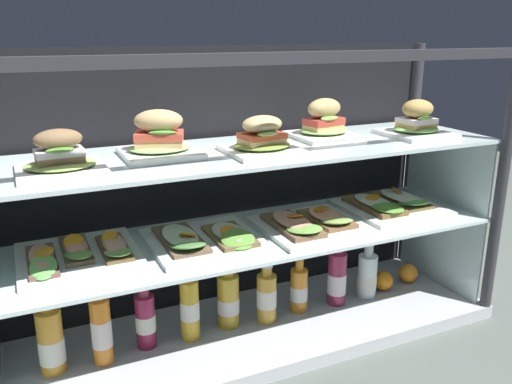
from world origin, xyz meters
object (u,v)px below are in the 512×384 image
Objects in this scene: plated_roll_sandwich_mid_left at (324,124)px; plated_roll_sandwich_near_left_corner at (417,123)px; plated_roll_sandwich_left_of_center at (60,158)px; open_sandwich_tray_near_right_corner at (390,205)px; juice_bottle_front_second at (190,308)px; juice_bottle_front_left_end at (267,296)px; orange_fruit_near_left_post at (383,281)px; plated_roll_sandwich_far_left at (262,140)px; open_sandwich_tray_center at (78,254)px; juice_bottle_front_middle at (145,319)px; open_sandwich_tray_far_left at (205,239)px; juice_bottle_back_left at (51,341)px; juice_bottle_near_post at (367,275)px; open_sandwich_tray_right_of_center at (311,224)px; plated_roll_sandwich_far_right at (159,140)px; juice_bottle_back_center at (228,299)px; orange_fruit_beside_bottles at (408,273)px; juice_bottle_back_right at (102,330)px; juice_bottle_front_fourth at (337,277)px; juice_bottle_tucked_behind at (299,289)px.

plated_roll_sandwich_mid_left is 0.99× the size of plated_roll_sandwich_near_left_corner.
plated_roll_sandwich_left_of_center is 0.66× the size of open_sandwich_tray_near_right_corner.
plated_roll_sandwich_mid_left reaches higher than juice_bottle_front_second.
juice_bottle_front_left_end reaches higher than orange_fruit_near_left_post.
plated_roll_sandwich_far_left is at bearing -171.01° from orange_fruit_near_left_post.
juice_bottle_front_middle is (0.17, 0.01, -0.25)m from open_sandwich_tray_center.
juice_bottle_back_left is at bearing 175.25° from open_sandwich_tray_far_left.
open_sandwich_tray_right_of_center is at bearing -169.17° from juice_bottle_near_post.
plated_roll_sandwich_far_left is at bearing -15.80° from plated_roll_sandwich_far_right.
juice_bottle_front_second is at bearing 160.96° from plated_roll_sandwich_far_left.
juice_bottle_back_center is 3.24× the size of orange_fruit_beside_bottles.
plated_roll_sandwich_far_left is 0.80m from orange_fruit_near_left_post.
open_sandwich_tray_right_of_center is at bearing -21.00° from juice_bottle_front_left_end.
juice_bottle_back_right is 3.56× the size of orange_fruit_beside_bottles.
juice_bottle_back_center is at bearing 168.45° from juice_bottle_front_left_end.
juice_bottle_near_post is (0.13, -0.00, -0.02)m from juice_bottle_front_fourth.
juice_bottle_back_right is (-0.75, -0.06, -0.52)m from plated_roll_sandwich_mid_left.
open_sandwich_tray_center is at bearing -178.40° from juice_bottle_back_center.
juice_bottle_back_right is (-1.05, 0.04, -0.52)m from plated_roll_sandwich_near_left_corner.
plated_roll_sandwich_mid_left is 0.82m from juice_bottle_front_middle.
plated_roll_sandwich_left_of_center is 0.97× the size of juice_bottle_near_post.
orange_fruit_beside_bottles is (0.34, 0.02, -0.06)m from juice_bottle_front_fourth.
plated_roll_sandwich_near_left_corner reaches higher than open_sandwich_tray_near_right_corner.
plated_roll_sandwich_far_right is at bearing 159.92° from open_sandwich_tray_far_left.
juice_bottle_back_left is at bearing -179.50° from orange_fruit_near_left_post.
juice_bottle_back_center is (-0.64, 0.08, -0.53)m from plated_roll_sandwich_near_left_corner.
open_sandwich_tray_far_left is 0.88m from orange_fruit_beside_bottles.
juice_bottle_near_post reaches higher than orange_fruit_near_left_post.
juice_bottle_back_right is (0.06, 0.04, -0.51)m from plated_roll_sandwich_left_of_center.
open_sandwich_tray_near_right_corner is at bearing -0.89° from juice_bottle_front_fourth.
plated_roll_sandwich_near_left_corner is at bearing 0.11° from plated_roll_sandwich_left_of_center.
plated_roll_sandwich_near_left_corner is at bearing -24.30° from juice_bottle_near_post.
juice_bottle_front_second is at bearing -178.45° from orange_fruit_beside_bottles.
open_sandwich_tray_center reaches higher than juice_bottle_back_left.
juice_bottle_back_left reaches higher than orange_fruit_near_left_post.
juice_bottle_front_second is (0.13, -0.01, 0.01)m from juice_bottle_front_middle.
juice_bottle_front_second is at bearing -1.69° from open_sandwich_tray_center.
plated_roll_sandwich_left_of_center reaches higher than orange_fruit_beside_bottles.
plated_roll_sandwich_far_left reaches higher than juice_bottle_front_middle.
orange_fruit_near_left_post is at bearing -0.81° from juice_bottle_back_center.
juice_bottle_near_post is at bearing 1.00° from juice_bottle_back_right.
plated_roll_sandwich_mid_left is (0.27, 0.12, 0.01)m from plated_roll_sandwich_far_left.
orange_fruit_beside_bottles is at bearing 40.01° from plated_roll_sandwich_near_left_corner.
open_sandwich_tray_right_of_center is 0.27m from juice_bottle_tucked_behind.
open_sandwich_tray_far_left is at bearing -7.06° from open_sandwich_tray_center.
plated_roll_sandwich_mid_left reaches higher than juice_bottle_back_left.
open_sandwich_tray_far_left is at bearing -20.08° from plated_roll_sandwich_far_right.
juice_bottle_front_second is at bearing 3.69° from juice_bottle_back_right.
juice_bottle_front_left_end is (-0.48, -0.00, -0.25)m from open_sandwich_tray_near_right_corner.
juice_bottle_back_left is 3.42× the size of orange_fruit_near_left_post.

